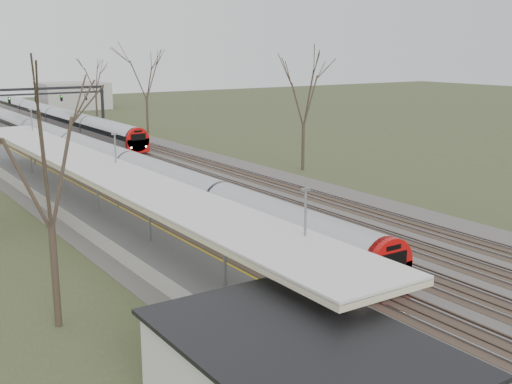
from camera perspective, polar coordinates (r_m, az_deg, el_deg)
track_bed at (r=65.67m, az=-12.50°, el=2.45°), size 24.00×160.00×0.22m
platform at (r=46.38m, az=-15.28°, el=-1.38°), size 3.50×69.00×1.00m
canopy at (r=41.48m, az=-13.55°, el=1.93°), size 4.10×50.00×3.11m
signal_gantry at (r=93.52m, az=-19.45°, el=8.01°), size 21.00×0.59×6.08m
tree_west_near at (r=26.63m, az=-18.13°, el=3.09°), size 5.00×5.00×10.30m
tree_east_far at (r=60.23m, az=4.28°, el=8.74°), size 5.00×5.00×10.30m
train_near at (r=68.31m, az=-15.96°, el=3.85°), size 2.62×90.21×3.05m
train_far at (r=98.28m, az=-17.44°, el=6.34°), size 2.62×60.21×3.05m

